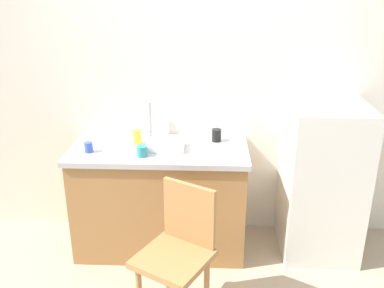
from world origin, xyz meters
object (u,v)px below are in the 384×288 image
cup_black (216,135)px  cup_teal (142,151)px  refrigerator (322,181)px  cup_yellow (137,137)px  chair (179,250)px  dish_tray (166,146)px  cup_blue (89,147)px

cup_black → cup_teal: 0.62m
refrigerator → cup_yellow: size_ratio=10.89×
chair → dish_tray: size_ratio=3.18×
refrigerator → cup_blue: size_ratio=15.71×
chair → cup_yellow: (-0.37, 0.85, 0.41)m
refrigerator → chair: 1.31m
cup_yellow → cup_teal: (0.07, -0.24, -0.02)m
cup_black → cup_teal: bearing=-148.9°
chair → cup_yellow: cup_yellow is taller
cup_black → cup_teal: cup_black is taller
cup_black → refrigerator: bearing=-10.0°
chair → cup_teal: (-0.30, 0.61, 0.40)m
refrigerator → cup_yellow: refrigerator is taller
refrigerator → cup_yellow: 1.45m
chair → refrigerator: bearing=66.6°
cup_blue → cup_black: bearing=15.7°
cup_yellow → cup_blue: cup_yellow is taller
chair → cup_black: bearing=105.3°
chair → cup_black: (0.23, 0.93, 0.40)m
cup_black → cup_yellow: bearing=-172.5°
refrigerator → cup_black: refrigerator is taller
cup_black → cup_yellow: 0.61m
cup_teal → chair: bearing=-63.7°
dish_tray → cup_blue: (-0.55, -0.09, 0.01)m
dish_tray → cup_teal: 0.21m
refrigerator → chair: size_ratio=1.34×
refrigerator → dish_tray: refrigerator is taller
cup_yellow → cup_blue: 0.37m
cup_yellow → cup_teal: 0.25m
cup_black → cup_yellow: cup_yellow is taller
dish_tray → refrigerator: bearing=1.7°
cup_blue → cup_teal: bearing=-8.6°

